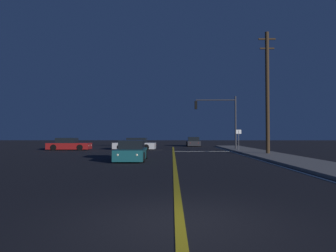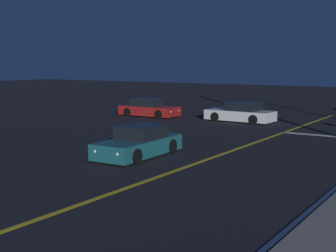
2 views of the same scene
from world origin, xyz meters
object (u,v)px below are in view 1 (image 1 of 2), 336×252
Objects in this scene: car_distant_tail_white at (135,144)px; utility_pole_right at (267,92)px; car_parked_curb_teal at (132,152)px; car_far_approaching_red at (69,145)px; street_sign_corner at (239,137)px; traffic_signal_near_right at (221,114)px; car_side_waiting_charcoal at (193,142)px.

utility_pole_right is (12.19, -8.54, 4.75)m from car_distant_tail_white.
utility_pole_right is (10.73, 5.24, 4.75)m from car_parked_curb_teal.
car_far_approaching_red is 18.29m from street_sign_corner.
car_distant_tail_white is 10.10m from traffic_signal_near_right.
car_parked_curb_teal is 15.58m from car_far_approaching_red.
car_side_waiting_charcoal is at bearing -105.09° from car_parked_curb_teal.
utility_pole_right is 4.64× the size of street_sign_corner.
car_parked_curb_teal is 0.94× the size of car_distant_tail_white.
car_side_waiting_charcoal and car_far_approaching_red have the same top height.
car_far_approaching_red is 0.45× the size of utility_pole_right.
car_distant_tail_white and car_far_approaching_red have the same top height.
car_far_approaching_red is at bearing 158.39° from utility_pole_right.
traffic_signal_near_right is 8.06m from utility_pole_right.
traffic_signal_near_right is (8.00, 12.71, 3.37)m from car_parked_curb_teal.
car_parked_curb_teal is at bearing -103.25° from car_side_waiting_charcoal.
street_sign_corner is (3.53, -13.83, 0.93)m from car_side_waiting_charcoal.
utility_pole_right reaches higher than street_sign_corner.
car_side_waiting_charcoal is 14.31m from street_sign_corner.
car_far_approaching_red is (-14.49, -10.81, -0.00)m from car_side_waiting_charcoal.
car_side_waiting_charcoal is at bearing -33.49° from car_distant_tail_white.
traffic_signal_near_right is at bearing 88.39° from car_far_approaching_red.
street_sign_corner reaches higher than car_side_waiting_charcoal.
car_parked_curb_teal is 0.97× the size of car_far_approaching_red.
car_parked_curb_teal and car_side_waiting_charcoal have the same top height.
car_side_waiting_charcoal is 11.75m from traffic_signal_near_right.
street_sign_corner is (-1.40, 4.66, -3.82)m from utility_pole_right.
car_far_approaching_red is at bearing 170.46° from street_sign_corner.
traffic_signal_near_right reaches higher than car_parked_curb_teal.
car_far_approaching_red is at bearing -0.79° from traffic_signal_near_right.
car_distant_tail_white is at bearing 160.25° from street_sign_corner.
utility_pole_right is (19.42, -7.69, 4.75)m from car_far_approaching_red.
traffic_signal_near_right is at bearing -123.57° from car_parked_curb_teal.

